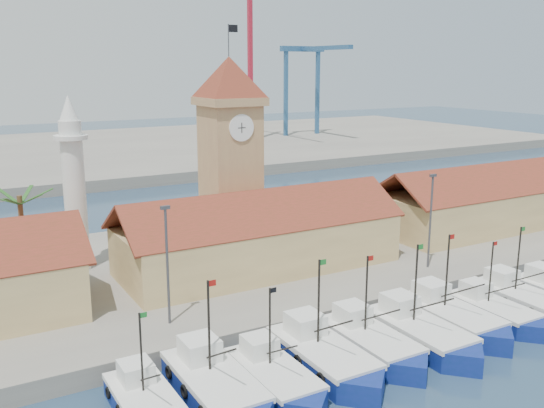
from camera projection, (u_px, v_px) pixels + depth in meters
ground at (399, 371)px, 41.34m from camera, size 400.00×400.00×0.00m
quay at (241, 263)px, 61.48m from camera, size 140.00×32.00×1.50m
terminal at (65, 155)px, 134.21m from camera, size 240.00×80.00×2.00m
boat_0 at (148, 408)px, 35.56m from camera, size 3.25×8.91×6.74m
boat_1 at (217, 389)px, 37.44m from camera, size 3.87×10.60×8.02m
boat_2 at (276, 380)px, 38.71m from camera, size 3.40×9.30×7.04m
boat_3 at (326, 359)px, 41.16m from camera, size 3.91×10.70×8.10m
boat_4 at (373, 345)px, 43.39m from camera, size 3.67×10.06×7.61m
boat_5 at (422, 335)px, 44.83m from camera, size 3.87×10.60×8.02m
boat_6 at (453, 320)px, 47.62m from camera, size 3.84×10.52×7.96m
boat_7 at (496, 313)px, 49.14m from camera, size 3.33×9.13×6.91m
boat_8 at (523, 301)px, 51.44m from camera, size 3.62×9.91×7.50m
hall_center at (259, 242)px, 57.37m from camera, size 27.04×10.13×7.61m
hall_right at (492, 204)px, 72.84m from camera, size 31.20×10.13×7.61m
clock_tower at (230, 151)px, 60.66m from camera, size 5.80×5.80×22.70m
minaret at (74, 184)px, 55.61m from camera, size 3.00×3.00×16.30m
palm_tree at (23, 233)px, 52.28m from camera, size 5.60×5.03×8.39m
lamp_posts at (310, 236)px, 50.29m from camera, size 80.70×0.25×9.03m
crane_red_right at (253, 34)px, 144.04m from camera, size 1.00×33.32×46.07m
gantry at (309, 66)px, 157.07m from camera, size 13.00×22.00×23.20m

